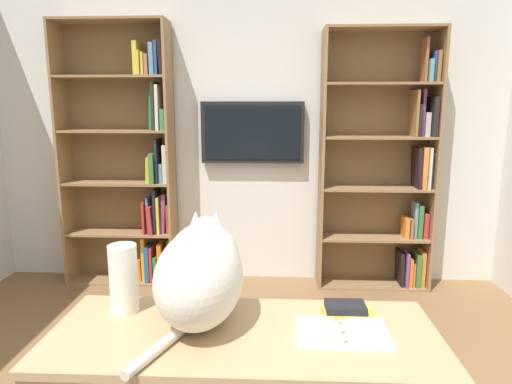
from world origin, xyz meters
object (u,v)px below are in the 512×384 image
bookshelf_right (132,165)px  paper_towel_roll (124,279)px  wall_mounted_tv (253,133)px  cat (201,270)px  open_binder (343,332)px  desk_book_stack (347,310)px  desk (244,366)px  bookshelf_left (389,168)px

bookshelf_right → paper_towel_roll: (-0.65, 2.12, -0.17)m
paper_towel_roll → wall_mounted_tv: bearing=-100.0°
cat → open_binder: bearing=168.7°
bookshelf_right → desk_book_stack: bookshelf_right is taller
cat → desk: bearing=143.7°
wall_mounted_tv → desk_book_stack: bearing=102.4°
bookshelf_right → desk: bearing=116.3°
bookshelf_left → desk: size_ratio=1.54×
bookshelf_left → open_binder: 2.39m
open_binder → bookshelf_left: bearing=-107.1°
desk_book_stack → cat: bearing=4.0°
open_binder → desk_book_stack: bearing=-105.0°
bookshelf_right → bookshelf_left: bearing=-179.9°
bookshelf_right → desk: size_ratio=1.59×
desk → open_binder: 0.38m
bookshelf_right → wall_mounted_tv: size_ratio=2.54×
desk → cat: cat is taller
wall_mounted_tv → cat: bearing=88.1°
wall_mounted_tv → paper_towel_roll: bearing=80.0°
open_binder → desk: bearing=3.3°
desk → bookshelf_right: bearing=-63.7°
bookshelf_left → wall_mounted_tv: bearing=-3.9°
bookshelf_right → open_binder: bearing=123.2°
bookshelf_right → cat: 2.37m
bookshelf_right → paper_towel_roll: size_ratio=8.20×
cat → bookshelf_right: bearing=-66.0°
wall_mounted_tv → desk_book_stack: (-0.49, 2.21, -0.56)m
wall_mounted_tv → desk: bearing=92.3°
open_binder → desk_book_stack: (-0.04, -0.14, 0.01)m
bookshelf_left → paper_towel_roll: (1.54, 2.13, -0.15)m
open_binder → paper_towel_roll: (0.83, -0.15, 0.13)m
bookshelf_left → desk: (1.05, 2.29, -0.41)m
desk → cat: size_ratio=2.20×
bookshelf_right → desk_book_stack: (-1.52, 2.12, -0.28)m
open_binder → desk_book_stack: size_ratio=1.61×
wall_mounted_tv → desk: wall_mounted_tv is taller
cat → open_binder: size_ratio=1.92×
paper_towel_roll → desk_book_stack: paper_towel_roll is taller
desk → paper_towel_roll: 0.57m
desk → paper_towel_roll: bearing=-19.0°
bookshelf_right → desk: bookshelf_right is taller
cat → desk_book_stack: 0.59m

